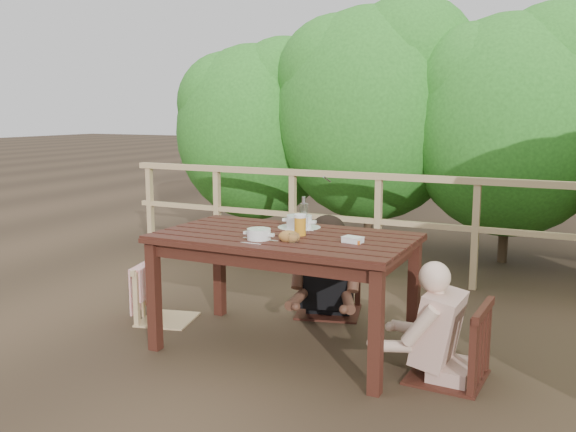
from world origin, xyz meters
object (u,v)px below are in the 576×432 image
at_px(table, 285,293).
at_px(beer_glass, 300,226).
at_px(tumbler, 294,240).
at_px(diner_right, 456,285).
at_px(soup_far, 299,222).
at_px(chair_left, 166,269).
at_px(chair_far, 329,253).
at_px(soup_near, 259,235).
at_px(butter_tub, 353,241).
at_px(bread_roll, 289,237).
at_px(woman, 330,237).
at_px(bottle, 304,215).
at_px(chair_right, 450,305).

height_order(table, beer_glass, beer_glass).
bearing_deg(tumbler, diner_right, 13.02).
bearing_deg(table, soup_far, 94.75).
xyz_separation_m(chair_left, soup_far, (1.03, 0.17, 0.41)).
bearing_deg(chair_far, diner_right, -50.61).
bearing_deg(soup_near, butter_tub, 16.83).
height_order(bread_roll, beer_glass, beer_glass).
distance_m(chair_far, beer_glass, 0.88).
bearing_deg(soup_far, butter_tub, -32.00).
bearing_deg(chair_left, woman, -68.94).
bearing_deg(soup_near, bottle, 71.40).
distance_m(diner_right, soup_near, 1.23).
bearing_deg(butter_tub, beer_glass, -178.02).
bearing_deg(diner_right, woman, 55.98).
height_order(table, bread_roll, bread_roll).
bearing_deg(soup_far, tumbler, -68.48).
bearing_deg(bottle, butter_tub, -27.15).
distance_m(soup_far, bottle, 0.15).
bearing_deg(bread_roll, table, 124.14).
bearing_deg(tumbler, butter_tub, 29.50).
height_order(chair_right, beer_glass, beer_glass).
relative_size(diner_right, soup_far, 3.88).
relative_size(diner_right, butter_tub, 9.57).
distance_m(woman, soup_far, 0.60).
distance_m(bread_roll, beer_glass, 0.20).
bearing_deg(chair_right, soup_near, -77.10).
xyz_separation_m(table, chair_far, (-0.01, 0.82, 0.10)).
xyz_separation_m(bottle, tumbler, (0.12, -0.40, -0.09)).
relative_size(chair_right, bottle, 3.63).
bearing_deg(butter_tub, soup_far, 159.37).
height_order(soup_far, butter_tub, soup_far).
height_order(table, diner_right, diner_right).
xyz_separation_m(bread_roll, beer_glass, (-0.01, 0.19, 0.04)).
bearing_deg(beer_glass, chair_left, 175.62).
height_order(chair_right, soup_near, chair_right).
distance_m(chair_left, chair_right, 2.15).
distance_m(soup_far, butter_tub, 0.61).
distance_m(chair_left, butter_tub, 1.60).
height_order(diner_right, soup_near, diner_right).
distance_m(bread_roll, bottle, 0.36).
height_order(diner_right, bottle, diner_right).
relative_size(table, chair_right, 1.83).
xyz_separation_m(soup_far, bread_roll, (0.14, -0.45, -0.01)).
distance_m(chair_left, beer_glass, 1.24).
xyz_separation_m(chair_left, tumbler, (1.23, -0.33, 0.40)).
distance_m(table, diner_right, 1.14).
xyz_separation_m(chair_right, butter_tub, (-0.60, -0.04, 0.34)).
bearing_deg(tumbler, chair_far, 100.27).
bearing_deg(chair_right, soup_far, -101.56).
bearing_deg(tumbler, soup_near, 178.15).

